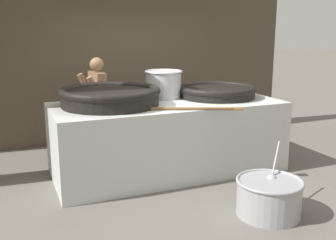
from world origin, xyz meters
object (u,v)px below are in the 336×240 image
object	(u,v)px
giant_wok_far	(217,91)
stock_pot	(164,84)
cook	(98,103)
prep_bowl_vegetables	(269,195)
giant_wok_near	(110,96)

from	to	relation	value
giant_wok_far	stock_pot	distance (m)	0.85
cook	prep_bowl_vegetables	xyz separation A→B (m)	(1.26, -2.98, -0.65)
giant_wok_near	prep_bowl_vegetables	size ratio (longest dim) A/B	1.69
giant_wok_far	prep_bowl_vegetables	xyz separation A→B (m)	(-0.40, -1.93, -0.90)
giant_wok_far	stock_pot	world-z (taller)	stock_pot
stock_pot	cook	size ratio (longest dim) A/B	0.36
giant_wok_near	giant_wok_far	size ratio (longest dim) A/B	1.15
giant_wok_near	stock_pot	xyz separation A→B (m)	(0.93, 0.30, 0.09)
giant_wok_near	cook	bearing A→B (deg)	86.76
giant_wok_near	giant_wok_far	bearing A→B (deg)	1.08
giant_wok_near	giant_wok_far	distance (m)	1.72
giant_wok_far	stock_pot	xyz separation A→B (m)	(-0.79, 0.26, 0.13)
cook	prep_bowl_vegetables	world-z (taller)	cook
giant_wok_near	prep_bowl_vegetables	bearing A→B (deg)	-55.20
stock_pot	giant_wok_far	bearing A→B (deg)	-18.39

